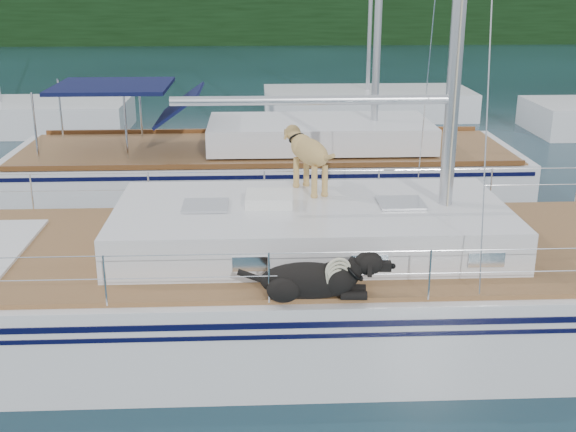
{
  "coord_description": "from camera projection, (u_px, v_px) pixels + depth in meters",
  "views": [
    {
      "loc": [
        0.08,
        -9.11,
        4.7
      ],
      "look_at": [
        0.5,
        0.2,
        1.6
      ],
      "focal_mm": 45.0,
      "sensor_mm": 36.0,
      "label": 1
    }
  ],
  "objects": [
    {
      "name": "neighbor_sailboat",
      "position": [
        270.0,
        170.0,
        15.96
      ],
      "size": [
        11.0,
        3.5,
        13.3
      ],
      "color": "silver",
      "rests_on": "ground"
    },
    {
      "name": "main_sailboat",
      "position": [
        259.0,
        285.0,
        9.91
      ],
      "size": [
        12.0,
        3.81,
        14.01
      ],
      "color": "silver",
      "rests_on": "ground"
    },
    {
      "name": "ground",
      "position": [
        253.0,
        329.0,
        10.12
      ],
      "size": [
        120.0,
        120.0,
        0.0
      ],
      "primitive_type": "plane",
      "color": "black",
      "rests_on": "ground"
    },
    {
      "name": "bg_boat_center",
      "position": [
        367.0,
        104.0,
        25.31
      ],
      "size": [
        7.2,
        3.0,
        11.65
      ],
      "color": "silver",
      "rests_on": "ground"
    },
    {
      "name": "tree_line",
      "position": [
        253.0,
        1.0,
        51.82
      ],
      "size": [
        90.0,
        3.0,
        6.0
      ],
      "primitive_type": "cube",
      "color": "black",
      "rests_on": "ground"
    },
    {
      "name": "shore_bank",
      "position": [
        253.0,
        34.0,
        53.72
      ],
      "size": [
        92.0,
        1.0,
        1.2
      ],
      "primitive_type": "cube",
      "color": "#595147",
      "rests_on": "ground"
    },
    {
      "name": "bg_boat_west",
      "position": [
        1.0,
        117.0,
        22.9
      ],
      "size": [
        8.0,
        3.0,
        11.65
      ],
      "color": "silver",
      "rests_on": "ground"
    }
  ]
}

